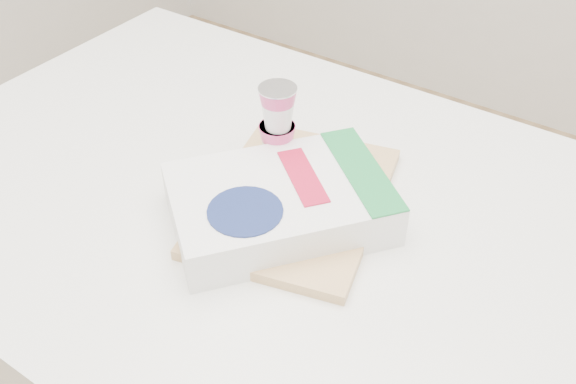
% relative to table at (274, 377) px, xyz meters
% --- Properties ---
extents(table, '(1.27, 0.85, 0.96)m').
position_rel_table_xyz_m(table, '(0.00, 0.00, 0.00)').
color(table, white).
rests_on(table, ground).
extents(cutting_board, '(0.33, 0.39, 0.02)m').
position_rel_table_xyz_m(cutting_board, '(0.04, 0.01, 0.49)').
color(cutting_board, tan).
rests_on(cutting_board, table).
extents(bananas, '(0.10, 0.21, 0.06)m').
position_rel_table_xyz_m(bananas, '(0.02, -0.04, 0.52)').
color(bananas, '#382816').
rests_on(bananas, cutting_board).
extents(yogurt_stack, '(0.06, 0.06, 0.14)m').
position_rel_table_xyz_m(yogurt_stack, '(-0.03, 0.06, 0.57)').
color(yogurt_stack, white).
rests_on(yogurt_stack, cutting_board).
extents(cereal_box, '(0.36, 0.37, 0.07)m').
position_rel_table_xyz_m(cereal_box, '(0.04, -0.03, 0.51)').
color(cereal_box, white).
rests_on(cereal_box, table).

